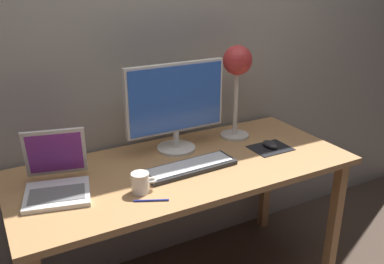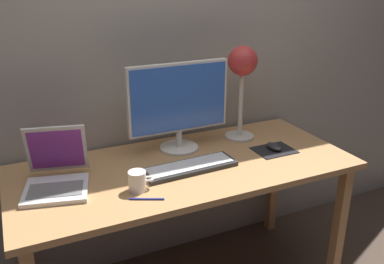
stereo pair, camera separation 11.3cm
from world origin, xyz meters
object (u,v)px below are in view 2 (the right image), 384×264
mouse (274,146)px  pen (147,199)px  laptop (56,170)px  keyboard_main (190,167)px  monitor (179,103)px  desk_lamp (242,70)px  coffee_mug (138,181)px

mouse → pen: 0.78m
laptop → pen: bearing=-43.2°
keyboard_main → pen: (-0.27, -0.18, -0.01)m
keyboard_main → pen: size_ratio=3.18×
monitor → laptop: bearing=-168.4°
laptop → mouse: size_ratio=3.66×
keyboard_main → desk_lamp: 0.60m
monitor → laptop: 0.66m
mouse → desk_lamp: bearing=108.0°
keyboard_main → mouse: mouse is taller
monitor → pen: monitor is taller
keyboard_main → coffee_mug: 0.29m
desk_lamp → keyboard_main: bearing=-149.6°
mouse → pen: bearing=-165.2°
laptop → mouse: 1.06m
desk_lamp → mouse: size_ratio=5.22×
mouse → keyboard_main: bearing=-177.6°
mouse → pen: size_ratio=0.69×
monitor → keyboard_main: size_ratio=1.17×
coffee_mug → pen: coffee_mug is taller
pen → monitor: bearing=52.4°
monitor → coffee_mug: size_ratio=4.73×
laptop → desk_lamp: 1.04m
desk_lamp → pen: desk_lamp is taller
desk_lamp → coffee_mug: (-0.69, -0.33, -0.33)m
keyboard_main → laptop: (-0.57, 0.11, 0.06)m
desk_lamp → mouse: (0.07, -0.22, -0.36)m
monitor → desk_lamp: size_ratio=1.04×
laptop → coffee_mug: size_ratio=3.20×
monitor → mouse: size_ratio=5.41×
keyboard_main → pen: bearing=-146.9°
laptop → mouse: laptop is taller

